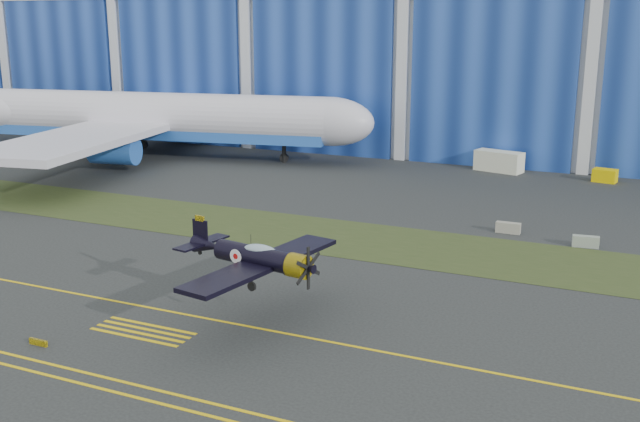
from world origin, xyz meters
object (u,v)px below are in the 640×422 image
at_px(shipping_container, 499,161).
at_px(tug, 605,176).
at_px(jetliner, 143,64).
at_px(warbird, 255,256).

xyz_separation_m(shipping_container, tug, (11.76, -1.19, -0.47)).
bearing_deg(jetliner, shipping_container, 1.04).
height_order(shipping_container, tug, shipping_container).
xyz_separation_m(warbird, jetliner, (-39.91, 42.38, 7.70)).
height_order(warbird, jetliner, jetliner).
distance_m(warbird, shipping_container, 51.25).
relative_size(warbird, shipping_container, 2.47).
relative_size(jetliner, tug, 30.99).
height_order(warbird, tug, warbird).
height_order(warbird, shipping_container, warbird).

